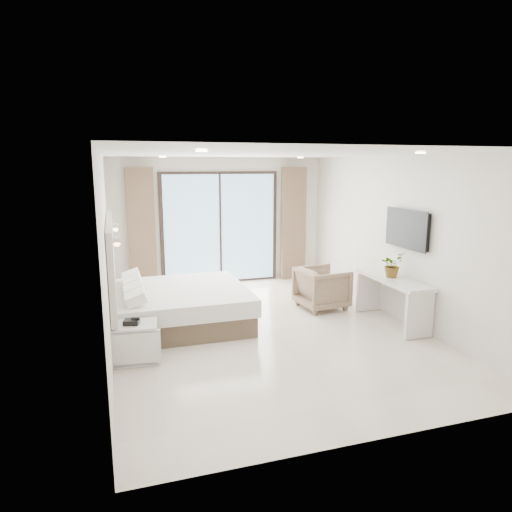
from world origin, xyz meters
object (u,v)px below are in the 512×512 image
object	(u,v)px
nightstand	(136,342)
bed	(179,306)
armchair	(322,286)
console_desk	(393,290)

from	to	relation	value
nightstand	bed	bearing A→B (deg)	65.70
bed	armchair	distance (m)	2.58
nightstand	armchair	xyz separation A→B (m)	(3.33, 1.35, 0.15)
bed	console_desk	bearing A→B (deg)	-17.02
bed	armchair	size ratio (longest dim) A/B	2.59
console_desk	armchair	world-z (taller)	armchair
nightstand	console_desk	size ratio (longest dim) A/B	0.39
bed	armchair	world-z (taller)	armchair
console_desk	nightstand	bearing A→B (deg)	-176.53
console_desk	armchair	size ratio (longest dim) A/B	1.90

